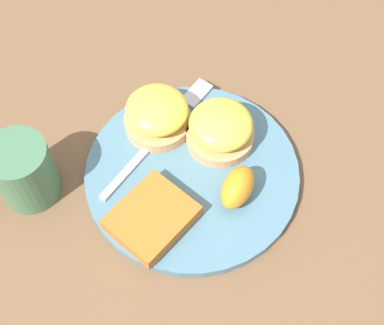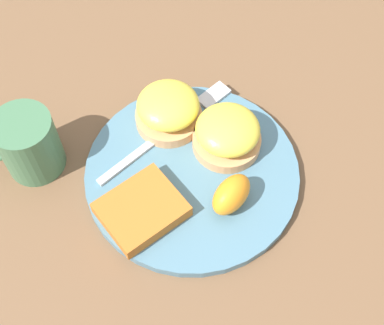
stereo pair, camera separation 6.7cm
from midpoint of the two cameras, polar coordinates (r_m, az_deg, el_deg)
ground_plane at (r=0.70m, az=2.73°, el=-1.67°), size 1.10×1.10×0.00m
plate at (r=0.69m, az=2.76°, el=-1.38°), size 0.28×0.28×0.01m
sandwich_benedict_left at (r=0.69m, az=6.56°, el=2.85°), size 0.09×0.09×0.05m
sandwich_benedict_right at (r=0.71m, az=0.16°, el=5.47°), size 0.09×0.09×0.05m
hashbrown_patty at (r=0.65m, az=-2.48°, el=-5.29°), size 0.12×0.11×0.02m
orange_wedge at (r=0.65m, az=7.16°, el=-3.65°), size 0.07×0.06×0.04m
fork at (r=0.72m, az=0.75°, el=3.76°), size 0.21×0.12×0.00m
cup at (r=0.69m, az=-14.50°, el=1.68°), size 0.11×0.08×0.09m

